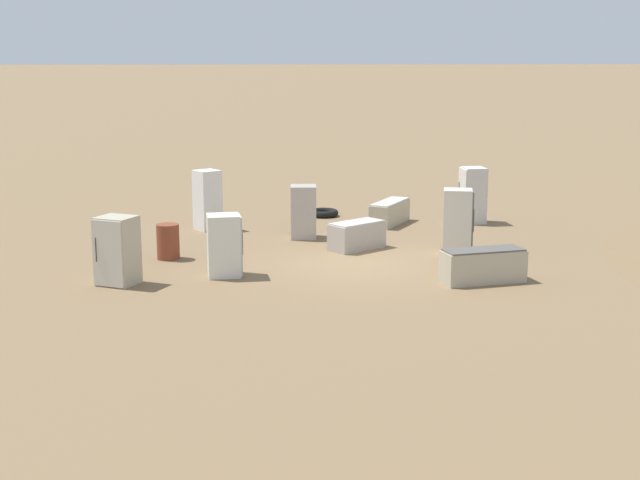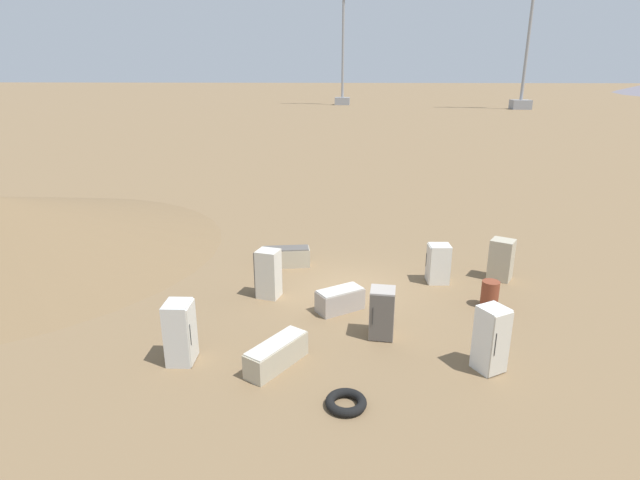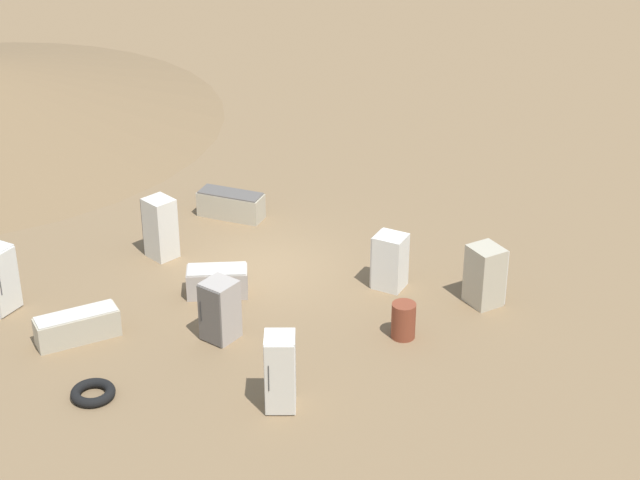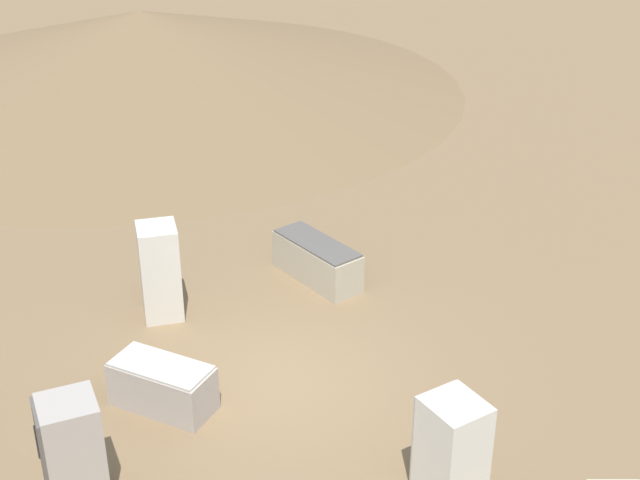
{
  "view_description": "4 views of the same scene",
  "coord_description": "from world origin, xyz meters",
  "px_view_note": "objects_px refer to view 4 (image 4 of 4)",
  "views": [
    {
      "loc": [
        2.91,
        21.12,
        5.03
      ],
      "look_at": [
        0.94,
        0.63,
        0.76
      ],
      "focal_mm": 50.0,
      "sensor_mm": 36.0,
      "label": 1
    },
    {
      "loc": [
        0.39,
        -16.44,
        7.27
      ],
      "look_at": [
        -1.07,
        -0.02,
        1.81
      ],
      "focal_mm": 28.0,
      "sensor_mm": 36.0,
      "label": 2
    },
    {
      "loc": [
        14.3,
        -20.08,
        13.53
      ],
      "look_at": [
        1.38,
        0.46,
        1.02
      ],
      "focal_mm": 60.0,
      "sensor_mm": 36.0,
      "label": 3
    },
    {
      "loc": [
        10.2,
        -4.66,
        8.1
      ],
      "look_at": [
        -1.29,
        1.38,
        1.56
      ],
      "focal_mm": 50.0,
      "sensor_mm": 36.0,
      "label": 4
    }
  ],
  "objects_px": {
    "discarded_fridge_8": "(317,261)",
    "discarded_fridge_0": "(72,451)",
    "discarded_fridge_1": "(160,271)",
    "discarded_fridge_6": "(162,386)",
    "discarded_fridge_7": "(451,449)"
  },
  "relations": [
    {
      "from": "discarded_fridge_8",
      "to": "discarded_fridge_0",
      "type": "bearing_deg",
      "value": 23.28
    },
    {
      "from": "discarded_fridge_1",
      "to": "discarded_fridge_6",
      "type": "height_order",
      "value": "discarded_fridge_1"
    },
    {
      "from": "discarded_fridge_6",
      "to": "discarded_fridge_8",
      "type": "relative_size",
      "value": 0.82
    },
    {
      "from": "discarded_fridge_1",
      "to": "discarded_fridge_6",
      "type": "bearing_deg",
      "value": -95.4
    },
    {
      "from": "discarded_fridge_1",
      "to": "discarded_fridge_0",
      "type": "bearing_deg",
      "value": -109.45
    },
    {
      "from": "discarded_fridge_7",
      "to": "discarded_fridge_0",
      "type": "bearing_deg",
      "value": 148.38
    },
    {
      "from": "discarded_fridge_6",
      "to": "discarded_fridge_7",
      "type": "relative_size",
      "value": 1.13
    },
    {
      "from": "discarded_fridge_0",
      "to": "discarded_fridge_8",
      "type": "distance_m",
      "value": 6.5
    },
    {
      "from": "discarded_fridge_1",
      "to": "discarded_fridge_8",
      "type": "relative_size",
      "value": 0.85
    },
    {
      "from": "discarded_fridge_0",
      "to": "discarded_fridge_6",
      "type": "distance_m",
      "value": 2.08
    },
    {
      "from": "discarded_fridge_1",
      "to": "discarded_fridge_8",
      "type": "xyz_separation_m",
      "value": [
        0.14,
        2.93,
        -0.46
      ]
    },
    {
      "from": "discarded_fridge_0",
      "to": "discarded_fridge_1",
      "type": "height_order",
      "value": "discarded_fridge_1"
    },
    {
      "from": "discarded_fridge_0",
      "to": "discarded_fridge_6",
      "type": "relative_size",
      "value": 0.91
    },
    {
      "from": "discarded_fridge_1",
      "to": "discarded_fridge_6",
      "type": "distance_m",
      "value": 2.68
    },
    {
      "from": "discarded_fridge_1",
      "to": "discarded_fridge_7",
      "type": "xyz_separation_m",
      "value": [
        5.96,
        1.8,
        -0.12
      ]
    }
  ]
}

